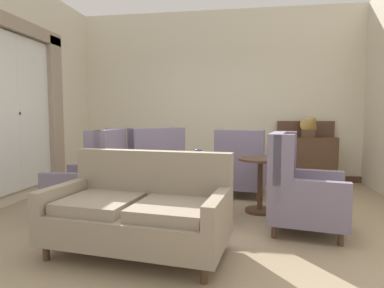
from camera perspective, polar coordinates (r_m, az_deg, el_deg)
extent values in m
plane|color=#9E896B|center=(4.02, 0.84, -13.62)|extent=(8.07, 8.07, 0.00)
cube|color=beige|center=(6.69, 4.44, 8.36)|extent=(5.79, 0.08, 3.36)
cube|color=beige|center=(5.74, -27.12, 8.41)|extent=(0.08, 4.03, 3.36)
cube|color=#4C3323|center=(6.73, 4.31, -5.53)|extent=(5.63, 0.03, 0.12)
cube|color=silver|center=(5.48, -28.09, 4.76)|extent=(0.03, 1.40, 2.21)
cube|color=white|center=(5.47, -27.94, 4.76)|extent=(0.02, 1.48, 2.29)
cube|color=white|center=(5.47, -27.92, 4.76)|extent=(0.02, 0.04, 2.21)
cube|color=white|center=(5.47, -27.92, 4.76)|extent=(0.02, 1.40, 0.04)
cube|color=tan|center=(6.17, -22.72, 5.37)|extent=(0.10, 0.32, 2.51)
cube|color=tan|center=(5.60, -28.12, 17.81)|extent=(0.10, 2.08, 0.20)
cylinder|color=#4C3323|center=(4.07, 1.20, -6.12)|extent=(0.82, 0.82, 0.04)
cylinder|color=#4C3323|center=(4.12, 1.20, -9.32)|extent=(0.10, 0.10, 0.43)
cube|color=#4C3323|center=(4.18, 4.28, -12.39)|extent=(0.28, 0.09, 0.07)
cube|color=#4C3323|center=(4.38, 0.43, -11.55)|extent=(0.16, 0.28, 0.07)
cube|color=#4C3323|center=(4.00, -0.49, -13.16)|extent=(0.17, 0.28, 0.07)
cylinder|color=#384C93|center=(4.07, 1.12, -5.67)|extent=(0.08, 0.08, 0.02)
ellipsoid|color=#384C93|center=(4.05, 1.13, -4.02)|extent=(0.15, 0.15, 0.21)
cylinder|color=#384C93|center=(4.03, 1.13, -1.78)|extent=(0.05, 0.05, 0.10)
torus|color=#384C93|center=(4.03, 1.13, -1.04)|extent=(0.10, 0.10, 0.02)
cube|color=gray|center=(3.14, -9.57, -13.75)|extent=(1.73, 1.04, 0.27)
cube|color=gray|center=(3.35, -7.03, -5.55)|extent=(1.65, 0.34, 0.52)
cube|color=gray|center=(3.22, -15.82, -9.93)|extent=(0.73, 0.72, 0.10)
cube|color=gray|center=(2.91, -3.42, -11.33)|extent=(0.73, 0.72, 0.10)
cube|color=gray|center=(3.43, -21.75, -8.30)|extent=(0.20, 0.75, 0.20)
cube|color=gray|center=(2.78, 4.52, -10.99)|extent=(0.20, 0.75, 0.20)
cylinder|color=#4C3323|center=(3.31, -24.10, -16.89)|extent=(0.06, 0.06, 0.14)
cylinder|color=#4C3323|center=(2.69, 2.08, -21.77)|extent=(0.06, 0.06, 0.14)
cylinder|color=#4C3323|center=(3.83, -17.26, -13.69)|extent=(0.06, 0.06, 0.14)
cylinder|color=#4C3323|center=(3.30, 5.11, -16.55)|extent=(0.06, 0.06, 0.14)
cube|color=slate|center=(3.88, 19.45, -10.38)|extent=(0.93, 0.91, 0.27)
cube|color=slate|center=(3.79, 14.66, -3.24)|extent=(0.28, 0.79, 0.69)
cube|color=slate|center=(3.44, 15.70, -2.70)|extent=(0.21, 0.13, 0.52)
cube|color=slate|center=(4.11, 16.33, -1.50)|extent=(0.21, 0.13, 0.52)
cube|color=slate|center=(3.49, 20.39, -7.88)|extent=(0.71, 0.22, 0.23)
cube|color=slate|center=(4.15, 20.25, -5.85)|extent=(0.71, 0.22, 0.23)
cylinder|color=#4C3323|center=(3.66, 24.54, -14.82)|extent=(0.06, 0.06, 0.14)
cylinder|color=#4C3323|center=(4.24, 23.80, -12.04)|extent=(0.06, 0.06, 0.14)
cylinder|color=#4C3323|center=(3.65, 14.16, -14.54)|extent=(0.06, 0.06, 0.14)
cylinder|color=#4C3323|center=(4.24, 14.95, -11.80)|extent=(0.06, 0.06, 0.14)
cube|color=slate|center=(5.43, 8.79, -5.67)|extent=(0.87, 0.99, 0.29)
cube|color=slate|center=(5.00, 8.16, -1.21)|extent=(0.75, 0.25, 0.63)
cube|color=slate|center=(5.03, 11.91, -0.35)|extent=(0.13, 0.21, 0.48)
cube|color=slate|center=(5.14, 4.85, -0.15)|extent=(0.13, 0.21, 0.48)
cube|color=slate|center=(5.39, 12.24, -3.01)|extent=(0.22, 0.79, 0.22)
cube|color=slate|center=(5.49, 5.63, -2.78)|extent=(0.22, 0.79, 0.22)
cylinder|color=#4C3323|center=(5.79, 12.18, -7.24)|extent=(0.06, 0.06, 0.14)
cylinder|color=#4C3323|center=(5.87, 6.55, -6.99)|extent=(0.06, 0.06, 0.14)
cylinder|color=#4C3323|center=(5.08, 11.32, -8.93)|extent=(0.06, 0.06, 0.14)
cylinder|color=#4C3323|center=(5.18, 4.91, -8.59)|extent=(0.06, 0.06, 0.14)
cube|color=slate|center=(4.49, -17.92, -8.26)|extent=(0.87, 0.81, 0.26)
cube|color=slate|center=(4.28, -13.82, -2.22)|extent=(0.17, 0.79, 0.71)
cube|color=slate|center=(4.62, -13.41, -0.64)|extent=(0.20, 0.11, 0.54)
cube|color=slate|center=(3.99, -16.78, -1.57)|extent=(0.20, 0.11, 0.54)
cube|color=slate|center=(4.77, -16.83, -4.65)|extent=(0.74, 0.13, 0.20)
cube|color=slate|center=(4.17, -20.59, -6.12)|extent=(0.74, 0.13, 0.20)
cylinder|color=#4C3323|center=(4.96, -19.95, -9.48)|extent=(0.06, 0.06, 0.14)
cylinder|color=#4C3323|center=(4.43, -23.63, -11.31)|extent=(0.06, 0.06, 0.14)
cylinder|color=#4C3323|center=(4.70, -12.42, -10.09)|extent=(0.06, 0.06, 0.14)
cylinder|color=#4C3323|center=(4.14, -15.30, -12.22)|extent=(0.06, 0.06, 0.14)
cube|color=slate|center=(5.17, -7.57, -6.09)|extent=(1.18, 1.19, 0.31)
cube|color=slate|center=(4.78, -5.82, -1.13)|extent=(0.71, 0.64, 0.66)
cube|color=slate|center=(5.02, -2.63, 0.08)|extent=(0.21, 0.22, 0.50)
cube|color=slate|center=(4.71, -10.23, -0.31)|extent=(0.21, 0.22, 0.50)
cube|color=slate|center=(5.33, -4.33, -2.79)|extent=(0.58, 0.64, 0.23)
cube|color=slate|center=(5.04, -11.55, -3.33)|extent=(0.58, 0.64, 0.23)
cylinder|color=#4C3323|center=(5.67, -6.00, -7.42)|extent=(0.06, 0.06, 0.14)
cylinder|color=#4C3323|center=(5.42, -12.30, -8.08)|extent=(0.06, 0.06, 0.14)
cylinder|color=#4C3323|center=(5.06, -2.44, -8.89)|extent=(0.06, 0.06, 0.14)
cylinder|color=#4C3323|center=(4.78, -9.38, -9.78)|extent=(0.06, 0.06, 0.14)
cylinder|color=#4C3323|center=(4.39, 11.87, -2.62)|extent=(0.59, 0.59, 0.03)
cylinder|color=#4C3323|center=(4.45, 11.79, -7.25)|extent=(0.07, 0.07, 0.69)
cylinder|color=#4C3323|center=(4.53, 11.72, -11.30)|extent=(0.39, 0.39, 0.04)
cube|color=#4C3323|center=(6.50, 19.30, -2.30)|extent=(1.05, 0.37, 0.78)
cube|color=#4C3323|center=(6.62, 19.19, 2.52)|extent=(1.05, 0.04, 0.30)
cube|color=#4C3323|center=(6.37, 15.16, -6.36)|extent=(0.06, 0.06, 0.10)
cube|color=#4C3323|center=(6.55, 23.54, -6.31)|extent=(0.06, 0.06, 0.10)
cube|color=#4C3323|center=(6.64, 14.91, -5.92)|extent=(0.06, 0.06, 0.10)
cube|color=#4C3323|center=(6.80, 22.98, -5.88)|extent=(0.06, 0.06, 0.10)
cube|color=#4C3323|center=(6.45, 19.45, 1.75)|extent=(0.24, 0.24, 0.14)
cone|color=#B28942|center=(6.37, 20.17, 3.64)|extent=(0.44, 0.51, 0.43)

